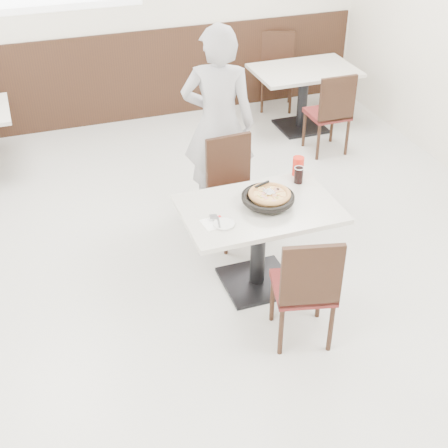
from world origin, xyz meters
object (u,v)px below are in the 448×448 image
object	(u,v)px
main_table	(258,246)
red_cup	(298,166)
bg_table_right	(302,99)
pizza_pan	(268,201)
bg_chair_right_far	(277,73)
side_plate	(224,224)
diner_person	(218,124)
pizza	(270,196)
chair_far	(237,194)
bg_chair_right_near	(327,112)
chair_near	(303,285)
cola_glass	(299,175)

from	to	relation	value
main_table	red_cup	size ratio (longest dim) A/B	7.50
red_cup	bg_table_right	size ratio (longest dim) A/B	0.13
red_cup	bg_table_right	xyz separation A→B (m)	(1.16, 2.29, -0.45)
pizza_pan	bg_table_right	xyz separation A→B (m)	(1.58, 2.65, -0.42)
main_table	bg_chair_right_far	bearing A→B (deg)	64.33
red_cup	bg_table_right	bearing A→B (deg)	63.17
bg_table_right	side_plate	bearing A→B (deg)	-125.39
main_table	diner_person	distance (m)	1.31
bg_chair_right_far	pizza	bearing A→B (deg)	88.29
red_cup	bg_chair_right_far	world-z (taller)	bg_chair_right_far
chair_far	bg_table_right	distance (m)	2.53
red_cup	diner_person	size ratio (longest dim) A/B	0.09
main_table	pizza	xyz separation A→B (m)	(0.09, 0.03, 0.44)
pizza_pan	side_plate	size ratio (longest dim) A/B	2.31
main_table	bg_chair_right_far	distance (m)	3.70
main_table	bg_table_right	size ratio (longest dim) A/B	1.00
diner_person	bg_chair_right_near	size ratio (longest dim) A/B	1.92
bg_chair_right_far	diner_person	bearing A→B (deg)	77.32
chair_near	bg_chair_right_near	size ratio (longest dim) A/B	1.00
bg_table_right	bg_chair_right_far	size ratio (longest dim) A/B	1.26
chair_far	red_cup	bearing A→B (deg)	140.58
diner_person	pizza_pan	bearing A→B (deg)	111.98
side_plate	bg_chair_right_far	xyz separation A→B (m)	(1.94, 3.48, -0.28)
bg_table_right	bg_chair_right_far	bearing A→B (deg)	93.77
red_cup	pizza	bearing A→B (deg)	-139.89
main_table	bg_chair_right_far	xyz separation A→B (m)	(1.60, 3.33, 0.10)
cola_glass	bg_chair_right_far	xyz separation A→B (m)	(1.16, 3.09, -0.34)
chair_near	cola_glass	bearing A→B (deg)	81.58
pizza	cola_glass	world-z (taller)	cola_glass
main_table	pizza	distance (m)	0.45
main_table	chair_near	xyz separation A→B (m)	(0.07, -0.67, 0.10)
chair_far	cola_glass	bearing A→B (deg)	127.68
side_plate	diner_person	world-z (taller)	diner_person
cola_glass	diner_person	distance (m)	1.02
chair_near	bg_table_right	xyz separation A→B (m)	(1.57, 3.32, -0.10)
pizza	main_table	bearing A→B (deg)	-162.15
cola_glass	bg_chair_right_far	size ratio (longest dim) A/B	0.14
pizza_pan	diner_person	bearing A→B (deg)	89.71
pizza_pan	pizza	world-z (taller)	pizza
diner_person	bg_chair_right_near	xyz separation A→B (m)	(1.56, 0.81, -0.44)
main_table	chair_near	bearing A→B (deg)	-83.65
chair_far	diner_person	bearing A→B (deg)	-94.57
bg_table_right	bg_chair_right_near	bearing A→B (deg)	-90.70
main_table	diner_person	xyz separation A→B (m)	(0.07, 1.19, 0.54)
bg_chair_right_near	chair_near	bearing A→B (deg)	-120.54
chair_far	main_table	bearing A→B (deg)	80.79
pizza_pan	red_cup	distance (m)	0.56
bg_chair_right_far	cola_glass	bearing A→B (deg)	92.20
main_table	chair_near	world-z (taller)	chair_near
pizza_pan	pizza	bearing A→B (deg)	47.57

